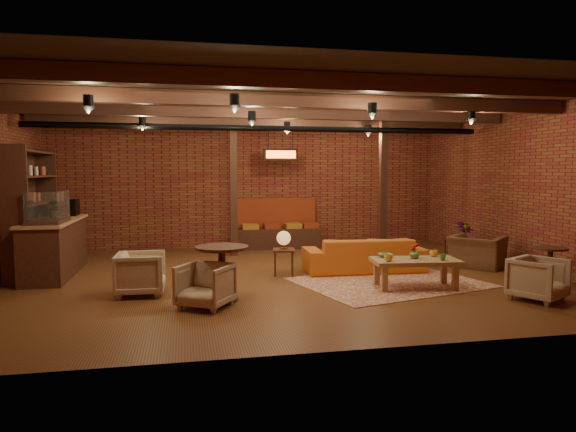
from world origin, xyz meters
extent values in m
plane|color=#442911|center=(0.00, 0.00, 0.00)|extent=(10.00, 10.00, 0.00)
cube|color=black|center=(0.00, 0.00, 3.20)|extent=(10.00, 8.00, 0.02)
cube|color=maroon|center=(0.00, 4.00, 1.60)|extent=(10.00, 0.02, 3.20)
cube|color=maroon|center=(0.00, -4.00, 1.60)|extent=(10.00, 0.02, 3.20)
cube|color=maroon|center=(5.00, 0.00, 1.60)|extent=(0.02, 8.00, 3.20)
cylinder|color=black|center=(0.00, 1.60, 2.85)|extent=(9.60, 0.12, 0.12)
cube|color=black|center=(-0.60, 2.60, 1.60)|extent=(0.16, 0.16, 3.20)
cube|color=black|center=(2.80, 2.00, 1.60)|extent=(0.16, 0.16, 3.20)
imported|color=#337F33|center=(-4.00, 1.20, 1.22)|extent=(0.35, 0.39, 0.30)
cube|color=orange|center=(0.60, 3.10, 2.35)|extent=(0.86, 0.06, 0.30)
cube|color=maroon|center=(1.79, -0.88, 0.01)|extent=(3.52, 3.02, 0.01)
imported|color=#BA5719|center=(1.69, 0.15, 0.33)|extent=(2.32, 0.98, 0.67)
cube|color=olive|center=(2.05, -1.34, 0.45)|extent=(1.49, 0.86, 0.07)
cube|color=olive|center=(1.44, -1.52, 0.21)|extent=(0.09, 0.09, 0.42)
cube|color=olive|center=(2.61, -1.66, 0.21)|extent=(0.09, 0.09, 0.42)
cube|color=olive|center=(1.50, -1.03, 0.21)|extent=(0.09, 0.09, 0.42)
cube|color=olive|center=(2.67, -1.16, 0.21)|extent=(0.09, 0.09, 0.42)
imported|color=gold|center=(1.53, -1.45, 0.54)|extent=(0.16, 0.16, 0.11)
imported|color=#477E39|center=(2.43, -1.56, 0.54)|extent=(0.13, 0.13, 0.11)
imported|color=gold|center=(2.47, -1.16, 0.54)|extent=(0.16, 0.16, 0.11)
imported|color=#477E39|center=(1.63, -1.07, 0.52)|extent=(0.27, 0.27, 0.06)
imported|color=#477E39|center=(2.06, -1.29, 0.56)|extent=(0.15, 0.15, 0.14)
sphere|color=red|center=(2.06, -1.29, 0.69)|extent=(0.10, 0.10, 0.10)
cube|color=black|center=(0.10, 0.15, 0.47)|extent=(0.46, 0.46, 0.04)
cylinder|color=black|center=(0.10, 0.15, 0.23)|extent=(0.03, 0.03, 0.45)
cylinder|color=olive|center=(0.10, 0.15, 0.50)|extent=(0.13, 0.13, 0.02)
cylinder|color=olive|center=(0.10, 0.15, 0.57)|extent=(0.04, 0.04, 0.19)
sphere|color=#C9772F|center=(0.10, 0.15, 0.70)|extent=(0.27, 0.27, 0.27)
cylinder|color=black|center=(-1.17, -1.57, 0.81)|extent=(0.80, 0.80, 0.04)
cylinder|color=black|center=(-1.17, -1.57, 0.41)|extent=(0.11, 0.11, 0.78)
cylinder|color=black|center=(-1.17, -1.57, 0.02)|extent=(0.48, 0.48, 0.04)
imported|color=beige|center=(-2.40, -0.94, 0.37)|extent=(0.70, 0.75, 0.75)
imported|color=beige|center=(-1.43, -1.89, 0.35)|extent=(0.91, 0.90, 0.70)
imported|color=brown|center=(4.09, 0.11, 0.43)|extent=(1.14, 1.17, 0.87)
cube|color=black|center=(4.19, 1.18, 0.45)|extent=(0.50, 0.50, 0.04)
cylinder|color=black|center=(4.19, 1.18, 0.21)|extent=(0.04, 0.04, 0.43)
imported|color=black|center=(4.19, 1.18, 0.47)|extent=(0.20, 0.24, 0.02)
cylinder|color=black|center=(4.40, -1.61, 0.64)|extent=(0.56, 0.56, 0.03)
cylinder|color=black|center=(4.40, -1.61, 0.32)|extent=(0.09, 0.09, 0.61)
cylinder|color=black|center=(4.40, -1.61, 0.02)|extent=(0.34, 0.34, 0.03)
imported|color=beige|center=(3.52, -2.47, 0.36)|extent=(0.92, 0.90, 0.71)
imported|color=#4C7F4C|center=(4.38, 1.16, 1.24)|extent=(1.75, 1.75, 2.48)
camera|label=1|loc=(-1.70, -9.20, 1.95)|focal=32.00mm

